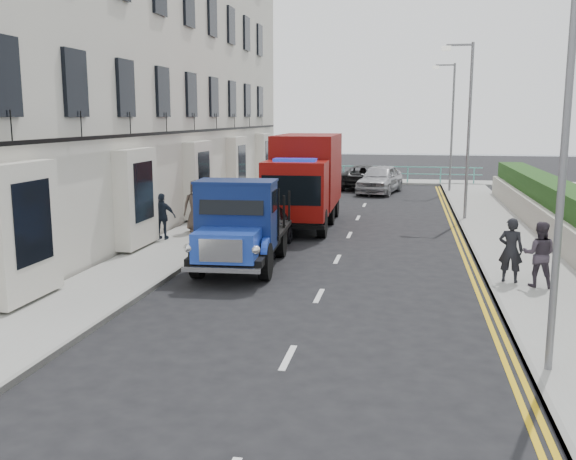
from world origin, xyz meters
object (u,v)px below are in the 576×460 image
at_px(lamp_near, 557,127).
at_px(pedestrian_east_near, 511,250).
at_px(lamp_far, 450,120).
at_px(parked_car_front, 259,228).
at_px(red_lorry, 305,177).
at_px(bedford_lorry, 238,230).
at_px(lamp_mid, 466,121).

distance_m(lamp_near, pedestrian_east_near, 6.50).
bearing_deg(lamp_far, pedestrian_east_near, -89.03).
relative_size(lamp_near, lamp_far, 1.00).
distance_m(lamp_far, parked_car_front, 18.60).
relative_size(lamp_near, red_lorry, 1.05).
xyz_separation_m(bedford_lorry, red_lorry, (0.59, 7.92, 0.71)).
bearing_deg(red_lorry, bedford_lorry, -95.45).
bearing_deg(bedford_lorry, pedestrian_east_near, -5.81).
xyz_separation_m(lamp_far, red_lorry, (-6.08, -12.05, -2.15)).
bearing_deg(lamp_mid, parked_car_front, -134.07).
relative_size(bedford_lorry, red_lorry, 0.80).
bearing_deg(parked_car_front, lamp_near, -52.43).
height_order(lamp_mid, bedford_lorry, lamp_mid).
distance_m(lamp_mid, pedestrian_east_near, 10.74).
height_order(lamp_near, pedestrian_east_near, lamp_near).
height_order(lamp_far, red_lorry, lamp_far).
distance_m(red_lorry, pedestrian_east_near, 10.49).
distance_m(lamp_far, bedford_lorry, 21.24).
xyz_separation_m(lamp_far, parked_car_front, (-6.78, -17.00, -3.30)).
xyz_separation_m(lamp_mid, parked_car_front, (-6.78, -7.00, -3.30)).
distance_m(lamp_near, red_lorry, 15.37).
distance_m(lamp_near, parked_car_front, 11.74).
distance_m(lamp_near, lamp_mid, 16.00).
bearing_deg(parked_car_front, red_lorry, 82.62).
xyz_separation_m(lamp_near, parked_car_front, (-6.78, 9.00, -3.30)).
relative_size(bedford_lorry, parked_car_front, 1.29).
height_order(red_lorry, parked_car_front, red_lorry).
relative_size(parked_car_front, pedestrian_east_near, 2.56).
height_order(red_lorry, pedestrian_east_near, red_lorry).
height_order(lamp_mid, red_lorry, lamp_mid).
bearing_deg(pedestrian_east_near, red_lorry, -37.52).
bearing_deg(lamp_far, red_lorry, -116.79).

